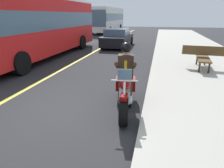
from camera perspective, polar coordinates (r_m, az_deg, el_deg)
ground_plane at (r=5.23m, az=-14.56°, el=-8.70°), size 80.00×80.00×0.00m
motorcycle_main at (r=5.27m, az=3.76°, el=-2.45°), size 2.22×0.79×1.26m
rider_main at (r=5.26m, az=3.93°, el=4.23°), size 0.67×0.61×1.74m
bus_near at (r=12.50m, az=-19.97°, el=15.74°), size 11.05×2.70×3.30m
bus_far at (r=29.88m, az=-1.25°, el=18.21°), size 11.05×2.70×3.30m
car_dark at (r=15.97m, az=1.67°, el=13.08°), size 4.60×1.92×1.40m
bench_sidewalk at (r=9.67m, az=24.71°, el=7.45°), size 1.84×1.80×0.95m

